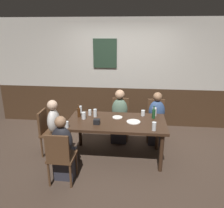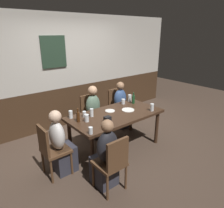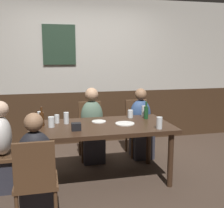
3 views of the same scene
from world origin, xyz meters
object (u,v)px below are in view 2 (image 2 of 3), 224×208
(chair_head_west, at_px, (51,148))
(person_right_far, at_px, (121,108))
(chair_mid_far, at_px, (90,112))
(pint_glass_pale, at_px, (152,108))
(beer_glass_half, at_px, (87,119))
(dining_table, at_px, (115,117))
(person_mid_far, at_px, (94,115))
(condiment_caddy, at_px, (107,119))
(pint_glass_amber, at_px, (92,113))
(beer_bottle_brown, at_px, (78,117))
(tumbler_short, at_px, (71,115))
(chair_right_far, at_px, (117,105))
(plate_white_large, at_px, (128,110))
(highball_clear, at_px, (91,131))
(chair_left_near, at_px, (113,162))
(plate_white_small, at_px, (110,111))
(pint_glass_stout, at_px, (130,98))
(beer_bottle_green, at_px, (133,99))
(tumbler_water, at_px, (123,102))
(person_left_near, at_px, (106,159))
(beer_glass_tall, at_px, (84,115))
(person_head_west, at_px, (61,147))

(chair_head_west, distance_m, person_right_far, 2.21)
(chair_mid_far, bearing_deg, pint_glass_pale, -61.91)
(beer_glass_half, bearing_deg, person_right_far, 25.69)
(dining_table, xyz_separation_m, chair_head_west, (-1.31, 0.00, -0.17))
(person_mid_far, distance_m, condiment_caddy, 1.00)
(dining_table, relative_size, pint_glass_amber, 11.86)
(condiment_caddy, bearing_deg, beer_bottle_brown, 141.89)
(tumbler_short, xyz_separation_m, condiment_caddy, (0.42, -0.52, -0.02))
(chair_right_far, height_order, plate_white_large, chair_right_far)
(dining_table, xyz_separation_m, chair_mid_far, (0.00, 0.87, -0.17))
(highball_clear, xyz_separation_m, condiment_caddy, (0.48, 0.20, -0.00))
(chair_left_near, distance_m, plate_white_large, 1.41)
(chair_left_near, xyz_separation_m, pint_glass_amber, (0.36, 1.04, 0.31))
(tumbler_short, xyz_separation_m, beer_bottle_brown, (0.03, -0.21, 0.03))
(plate_white_small, bearing_deg, pint_glass_stout, 14.63)
(person_right_far, bearing_deg, beer_bottle_green, -102.12)
(tumbler_water, height_order, beer_bottle_green, beer_bottle_green)
(person_left_near, height_order, plate_white_large, person_left_near)
(person_right_far, bearing_deg, plate_white_small, -145.33)
(person_left_near, bearing_deg, plate_white_large, 32.26)
(tumbler_water, bearing_deg, chair_left_near, -136.80)
(person_left_near, height_order, beer_bottle_green, person_left_near)
(dining_table, bearing_deg, highball_clear, -154.71)
(tumbler_water, relative_size, plate_white_large, 0.44)
(person_right_far, relative_size, beer_glass_tall, 9.90)
(beer_glass_half, xyz_separation_m, pint_glass_stout, (1.32, 0.31, 0.01))
(pint_glass_amber, bearing_deg, highball_clear, -125.07)
(tumbler_short, distance_m, tumbler_water, 1.24)
(person_head_west, distance_m, beer_bottle_brown, 0.57)
(person_right_far, height_order, person_left_near, person_right_far)
(chair_mid_far, height_order, beer_bottle_green, beer_bottle_green)
(dining_table, height_order, highball_clear, highball_clear)
(dining_table, height_order, beer_glass_half, beer_glass_half)
(highball_clear, bearing_deg, pint_glass_pale, 1.81)
(pint_glass_stout, distance_m, pint_glass_pale, 0.69)
(chair_mid_far, relative_size, chair_right_far, 1.00)
(pint_glass_stout, bearing_deg, tumbler_short, -179.65)
(chair_head_west, height_order, highball_clear, chair_head_west)
(chair_left_near, relative_size, person_left_near, 0.81)
(dining_table, relative_size, beer_glass_tall, 16.09)
(chair_head_west, distance_m, condiment_caddy, 1.03)
(chair_head_west, height_order, person_mid_far, person_mid_far)
(tumbler_water, bearing_deg, person_left_near, -141.03)
(chair_left_near, bearing_deg, tumbler_water, 43.20)
(beer_bottle_brown, bearing_deg, pint_glass_stout, 8.82)
(pint_glass_stout, distance_m, beer_bottle_green, 0.15)
(person_mid_far, xyz_separation_m, plate_white_large, (0.31, -0.73, 0.27))
(tumbler_short, bearing_deg, highball_clear, -94.46)
(tumbler_short, bearing_deg, person_mid_far, 26.05)
(tumbler_water, bearing_deg, plate_white_large, -117.56)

